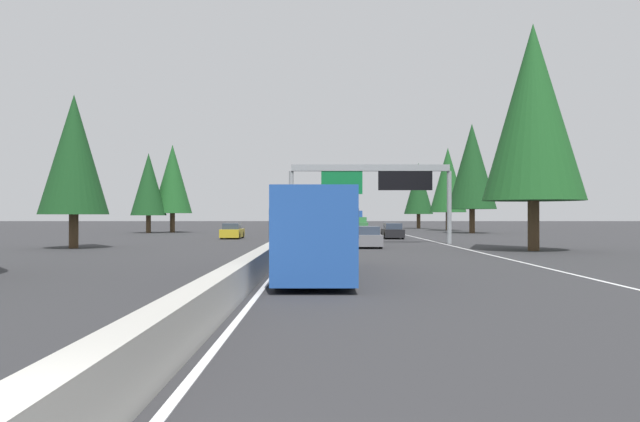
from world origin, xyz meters
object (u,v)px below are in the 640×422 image
bus_near_center (316,229)px  sedan_mid_left (321,227)px  conifer_right_far (448,180)px  oncoming_near (232,231)px  conifer_right_near (533,112)px  sign_gantry_overhead (373,181)px  conifer_left_far (173,179)px  oncoming_far (290,224)px  conifer_left_near (74,155)px  sedan_distant_b (393,231)px  minivan_near_right (319,227)px  bus_far_left (355,218)px  conifer_right_mid (472,166)px  box_truck_mid_center (338,218)px  sedan_distant_a (367,238)px  pickup_mid_right (361,223)px  conifer_left_mid (149,184)px  conifer_right_distant (418,189)px

bus_near_center → sedan_mid_left: bus_near_center is taller
bus_near_center → conifer_right_far: conifer_right_far is taller
oncoming_near → conifer_right_far: conifer_right_far is taller
oncoming_near → conifer_right_near: size_ratio=0.31×
sign_gantry_overhead → oncoming_near: (10.41, 12.44, -4.23)m
sedan_mid_left → conifer_left_far: bearing=96.3°
conifer_right_near → conifer_left_far: size_ratio=1.27×
oncoming_far → conifer_left_near: conifer_left_near is taller
sedan_distant_b → conifer_right_far: conifer_right_far is taller
minivan_near_right → bus_far_left: bus_far_left is taller
conifer_right_mid → box_truck_mid_center: bearing=15.3°
sedan_mid_left → conifer_right_far: conifer_right_far is taller
bus_far_left → minivan_near_right: bearing=173.2°
sedan_distant_a → sedan_distant_b: same height
pickup_mid_right → conifer_left_mid: size_ratio=0.56×
conifer_left_mid → conifer_left_far: (2.06, -2.50, 0.79)m
sign_gantry_overhead → pickup_mid_right: bearing=-2.9°
sedan_mid_left → oncoming_far: size_ratio=0.79×
bus_near_center → conifer_right_far: (66.21, -18.65, 5.59)m
sign_gantry_overhead → conifer_right_near: (-9.22, -9.33, 3.79)m
sedan_distant_a → sedan_distant_b: 16.31m
sedan_mid_left → conifer_right_mid: 20.73m
box_truck_mid_center → conifer_left_near: bearing=167.3°
oncoming_far → minivan_near_right: bearing=9.5°
sedan_mid_left → sedan_distant_a: bearing=-175.2°
minivan_near_right → conifer_left_far: bearing=58.3°
bus_near_center → conifer_left_far: (55.66, 18.88, 5.14)m
sign_gantry_overhead → bus_far_left: bearing=-2.1°
pickup_mid_right → oncoming_near: 51.81m
pickup_mid_right → box_truck_mid_center: (23.46, 3.48, 0.70)m
pickup_mid_right → conifer_right_distant: (-5.82, -9.16, 5.72)m
conifer_right_far → conifer_left_mid: bearing=107.5°
sedan_distant_b → conifer_right_distant: (43.49, -9.40, 5.95)m
conifer_right_mid → conifer_left_near: size_ratio=1.30×
minivan_near_right → conifer_right_mid: size_ratio=0.37×
bus_near_center → conifer_right_distant: bearing=-11.7°
pickup_mid_right → oncoming_far: size_ratio=1.00×
sedan_distant_a → minivan_near_right: minivan_near_right is taller
sign_gantry_overhead → conifer_right_near: bearing=-134.7°
pickup_mid_right → conifer_right_near: size_ratio=0.39×
box_truck_mid_center → conifer_left_mid: bearing=155.3°
pickup_mid_right → sedan_mid_left: (-26.96, 7.04, -0.23)m
sedan_distant_b → conifer_left_near: bearing=125.9°
oncoming_far → bus_far_left: bearing=160.5°
oncoming_far → conifer_right_near: bearing=18.0°
conifer_left_near → conifer_left_far: 37.34m
minivan_near_right → conifer_left_near: (-25.64, 16.45, 5.36)m
sedan_mid_left → bus_far_left: bearing=-8.5°
conifer_left_far → sign_gantry_overhead: bearing=-143.1°
sedan_distant_a → bus_far_left: bearing=-2.5°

